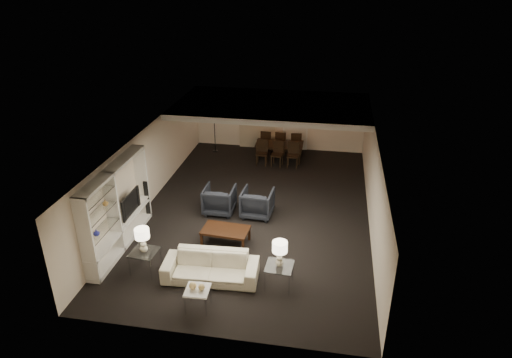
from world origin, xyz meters
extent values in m
plane|color=black|center=(0.00, 0.00, 0.00)|extent=(11.00, 11.00, 0.00)
cube|color=silver|center=(0.00, 0.00, 2.50)|extent=(7.00, 11.00, 0.02)
cube|color=beige|center=(0.00, 5.50, 1.25)|extent=(7.00, 0.02, 2.50)
cube|color=beige|center=(0.00, -5.50, 1.25)|extent=(7.00, 0.02, 2.50)
cube|color=beige|center=(-3.50, 0.00, 1.25)|extent=(0.02, 11.00, 2.50)
cube|color=beige|center=(3.50, 0.00, 1.25)|extent=(0.02, 11.00, 2.50)
cube|color=silver|center=(0.00, 3.50, 2.40)|extent=(7.00, 4.00, 0.20)
cube|color=beige|center=(-0.90, 5.42, 1.20)|extent=(1.50, 0.12, 2.40)
cube|color=silver|center=(0.70, 5.47, 1.05)|extent=(0.90, 0.05, 2.10)
cube|color=#142D38|center=(2.10, 5.46, 1.55)|extent=(0.95, 0.04, 0.65)
cylinder|color=#D8591E|center=(0.30, 3.50, 1.92)|extent=(0.52, 0.52, 0.24)
imported|color=beige|center=(-0.51, -3.59, 0.34)|extent=(2.38, 1.04, 0.68)
imported|color=black|center=(-1.11, -0.29, 0.43)|extent=(0.93, 0.95, 0.87)
imported|color=black|center=(0.09, -0.29, 0.43)|extent=(0.98, 1.01, 0.87)
sphere|color=#EFCC7F|center=(-0.61, -4.69, 0.62)|extent=(0.17, 0.17, 0.17)
sphere|color=tan|center=(-0.41, -4.69, 0.61)|extent=(0.15, 0.15, 0.15)
imported|color=black|center=(-3.28, -2.08, 1.06)|extent=(1.07, 0.14, 0.62)
imported|color=#24289D|center=(-3.31, -3.77, 1.14)|extent=(0.16, 0.16, 0.16)
imported|color=#B7853D|center=(-3.31, -3.15, 1.64)|extent=(0.15, 0.15, 0.16)
cube|color=black|center=(-3.20, -0.94, 0.61)|extent=(0.16, 0.16, 1.22)
imported|color=black|center=(0.19, 4.25, 0.33)|extent=(1.88, 1.07, 0.65)
camera|label=1|loc=(2.18, -12.46, 7.12)|focal=32.00mm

